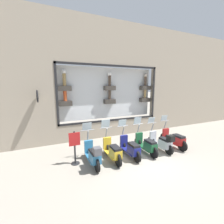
{
  "coord_description": "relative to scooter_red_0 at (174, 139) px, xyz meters",
  "views": [
    {
      "loc": [
        -5.08,
        3.73,
        3.22
      ],
      "look_at": [
        1.9,
        0.64,
        1.88
      ],
      "focal_mm": 24.0,
      "sensor_mm": 36.0,
      "label": 1
    }
  ],
  "objects": [
    {
      "name": "scooter_navy_3",
      "position": [
        -0.0,
        2.67,
        -0.01
      ],
      "size": [
        1.8,
        0.6,
        1.58
      ],
      "color": "black",
      "rests_on": "ground_plane"
    },
    {
      "name": "scooter_red_0",
      "position": [
        0.0,
        0.0,
        0.0
      ],
      "size": [
        1.81,
        0.61,
        1.59
      ],
      "color": "black",
      "rests_on": "ground_plane"
    },
    {
      "name": "scooter_silver_1",
      "position": [
        -0.07,
        0.89,
        0.02
      ],
      "size": [
        1.8,
        0.6,
        1.54
      ],
      "color": "black",
      "rests_on": "ground_plane"
    },
    {
      "name": "ground_plane",
      "position": [
        -0.46,
        2.31,
        -0.45
      ],
      "size": [
        120.0,
        120.0,
        0.0
      ],
      "primitive_type": "plane",
      "color": "gray"
    },
    {
      "name": "shop_sign_post",
      "position": [
        0.39,
        5.09,
        0.29
      ],
      "size": [
        0.36,
        0.45,
        1.4
      ],
      "color": "#232326",
      "rests_on": "ground_plane"
    },
    {
      "name": "scooter_green_2",
      "position": [
        -0.0,
        1.78,
        -0.0
      ],
      "size": [
        1.81,
        0.6,
        1.63
      ],
      "color": "black",
      "rests_on": "ground_plane"
    },
    {
      "name": "building_facade",
      "position": [
        3.14,
        2.31,
        3.13
      ],
      "size": [
        1.23,
        36.0,
        7.02
      ],
      "color": "gray",
      "rests_on": "ground_plane"
    },
    {
      "name": "scooter_teal_5",
      "position": [
        -0.06,
        4.45,
        0.03
      ],
      "size": [
        1.81,
        0.61,
        1.61
      ],
      "color": "black",
      "rests_on": "ground_plane"
    },
    {
      "name": "scooter_yellow_4",
      "position": [
        0.0,
        3.56,
        0.0
      ],
      "size": [
        1.81,
        0.6,
        1.67
      ],
      "color": "black",
      "rests_on": "ground_plane"
    }
  ]
}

